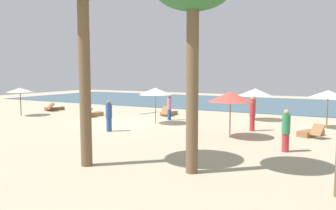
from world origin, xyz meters
The scene contains 16 objects.
ground_plane centered at (0.00, 0.00, 0.00)m, with size 60.00×60.00×0.00m, color #BCAD8E.
ocean_water centered at (0.00, 17.00, 0.03)m, with size 48.00×16.00×0.06m, color #3D6075.
umbrella_0 centered at (6.59, 5.40, 1.88)m, with size 2.19×2.19×2.12m.
umbrella_1 centered at (10.97, 4.03, 1.97)m, with size 2.08×2.08×2.17m.
umbrella_2 centered at (-9.12, -0.30, 1.88)m, with size 1.84×1.84×2.04m.
umbrella_3 centered at (6.93, -1.07, 2.01)m, with size 2.17×2.17×2.25m.
umbrella_4 centered at (1.53, 1.03, 2.01)m, with size 2.01×2.01×2.23m.
lounger_0 centered at (10.40, 1.21, 0.17)m, with size 1.31×1.75×0.71m.
lounger_1 centered at (0.39, 4.89, 0.18)m, with size 0.76×1.70×0.74m.
lounger_2 centered at (-9.52, 3.22, 0.18)m, with size 1.16×1.79×0.68m.
lounger_3 centered at (-4.20, 1.82, 0.17)m, with size 0.86×1.77×0.68m.
person_0 centered at (9.77, -2.79, 0.86)m, with size 0.45×0.45×1.71m.
person_1 centered at (0.64, -2.43, 0.85)m, with size 0.41×0.41×1.69m.
person_2 centered at (7.42, 1.33, 0.99)m, with size 0.44×0.44×1.92m.
person_4 centered at (1.56, 2.79, 0.85)m, with size 0.37×0.37×1.66m.
surfboard centered at (-1.73, 5.51, 0.04)m, with size 0.83×2.31×0.07m.
Camera 1 is at (11.75, -16.52, 3.19)m, focal length 35.43 mm.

